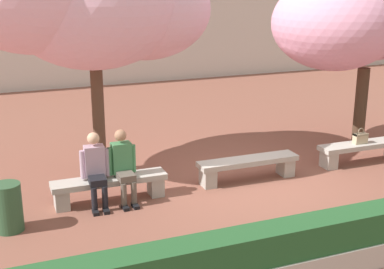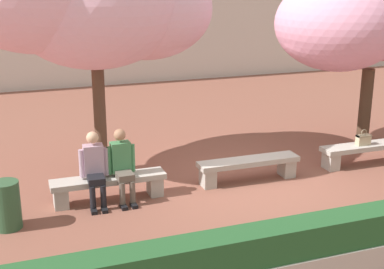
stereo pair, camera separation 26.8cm
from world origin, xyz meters
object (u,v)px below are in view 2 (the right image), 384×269
Objects in this scene: stone_bench_near_west at (249,166)px; stone_bench_center at (366,150)px; handbag at (363,139)px; cherry_tree_secondary at (373,18)px; stone_bench_west_end at (109,184)px; person_seated_left at (95,166)px; trash_bin at (6,205)px; person_seated_right at (122,163)px.

stone_bench_near_west is 1.00× the size of stone_bench_center.
handbag is at bearing -0.42° from stone_bench_near_west.
cherry_tree_secondary reaches higher than stone_bench_center.
cherry_tree_secondary is (0.82, 1.08, 2.37)m from handbag.
cherry_tree_secondary is at bearing 56.23° from stone_bench_center.
stone_bench_west_end is 1.00× the size of stone_bench_center.
handbag is at bearing 0.35° from person_seated_left.
handbag is (5.36, -0.02, 0.27)m from stone_bench_west_end.
trash_bin is (-1.73, -0.51, 0.08)m from stone_bench_west_end.
person_seated_left is (-5.71, -0.05, 0.39)m from stone_bench_center.
stone_bench_center is 5.24m from person_seated_right.
person_seated_left is 1.00× the size of person_seated_right.
person_seated_right is (0.48, -0.00, 0.00)m from person_seated_left.
person_seated_right is at bearing -178.77° from stone_bench_near_west.
handbag is (-0.11, -0.02, 0.27)m from stone_bench_center.
stone_bench_west_end and stone_bench_center have the same top height.
cherry_tree_secondary is at bearing 17.16° from stone_bench_near_west.
cherry_tree_secondary is 8.45m from trash_bin.
cherry_tree_secondary reaches higher than stone_bench_near_west.
stone_bench_west_end is 0.44× the size of cherry_tree_secondary.
cherry_tree_secondary is at bearing 9.87° from person_seated_left.
handbag is (2.63, -0.02, 0.27)m from stone_bench_near_west.
trash_bin is (-7.90, -1.57, -2.56)m from cherry_tree_secondary.
cherry_tree_secondary is at bearing 52.95° from handbag.
cherry_tree_secondary reaches higher than stone_bench_west_end.
trash_bin reaches higher than stone_bench_near_west.
stone_bench_near_west is 2.60× the size of trash_bin.
person_seated_right is 0.28× the size of cherry_tree_secondary.
stone_bench_center is at bearing 10.23° from handbag.
stone_bench_near_west is 1.57× the size of person_seated_left.
stone_bench_near_west is at bearing 1.23° from person_seated_right.
trash_bin is at bearing -173.46° from stone_bench_near_west.
stone_bench_west_end is 6.80m from cherry_tree_secondary.
trash_bin is at bearing -163.51° from stone_bench_west_end.
stone_bench_west_end is 1.80m from trash_bin.
person_seated_right is 3.81× the size of handbag.
handbag is at bearing -127.05° from cherry_tree_secondary.
cherry_tree_secondary is at bearing 11.27° from trash_bin.
stone_bench_center is 1.57× the size of person_seated_right.
person_seated_left reaches higher than handbag.
stone_bench_west_end is 5.46m from stone_bench_center.
person_seated_left reaches higher than stone_bench_west_end.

